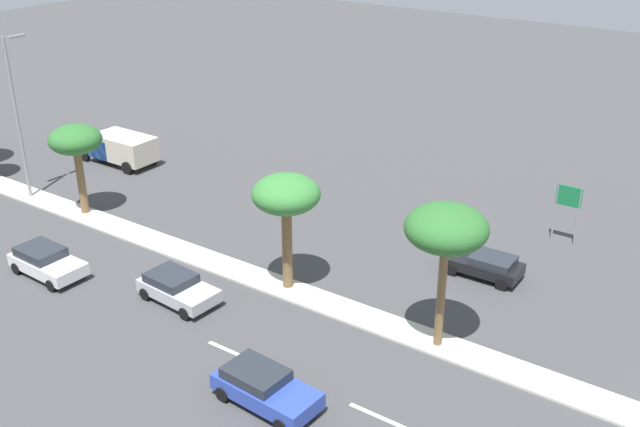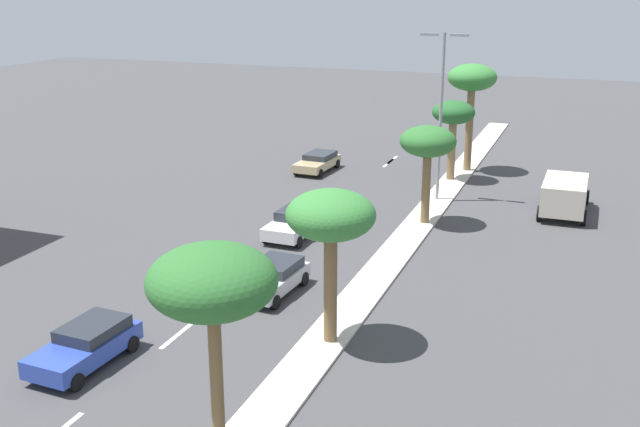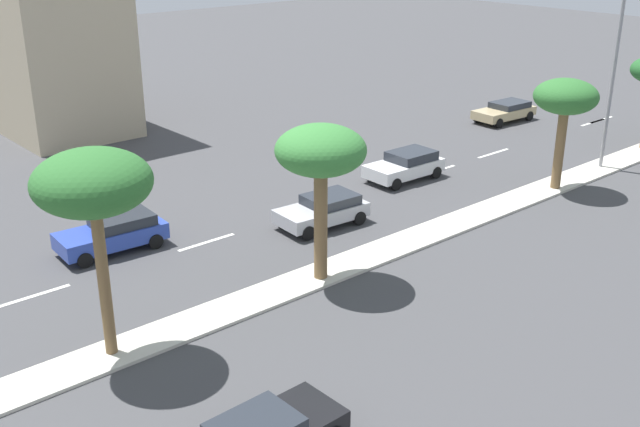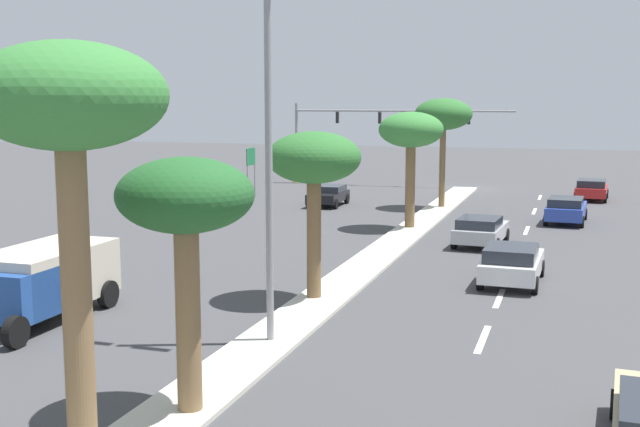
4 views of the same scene
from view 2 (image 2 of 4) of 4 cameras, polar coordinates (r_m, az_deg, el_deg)
name	(u,v)px [view 2 (image 2 of 4)]	position (r m, az deg, el deg)	size (l,w,h in m)	color
ground_plane	(373,282)	(35.64, 3.96, -5.15)	(160.00, 160.00, 0.00)	#424244
median_curb	(412,232)	(42.55, 6.93, -1.35)	(1.80, 68.84, 0.12)	beige
lane_stripe_near	(179,334)	(31.19, -10.50, -8.84)	(0.20, 2.80, 0.01)	silver
lane_stripe_center	(314,224)	(43.75, -0.45, -0.77)	(0.20, 2.80, 0.01)	silver
lane_stripe_inboard	(342,201)	(48.21, 1.66, 0.95)	(0.20, 2.80, 0.01)	silver
lane_stripe_right	(388,163)	(58.32, 5.15, 3.80)	(0.20, 2.80, 0.01)	silver
lane_stripe_front	(392,160)	(59.32, 5.43, 4.02)	(0.20, 2.80, 0.01)	silver
palm_tree_rear	(212,284)	(20.56, -8.08, -5.27)	(3.56, 3.56, 6.72)	brown
palm_tree_right	(331,219)	(28.07, 0.81, -0.40)	(3.36, 3.36, 6.02)	brown
palm_tree_near	(428,144)	(42.88, 8.09, 5.20)	(3.15, 3.15, 5.60)	brown
palm_tree_trailing	(472,81)	(55.41, 11.33, 9.71)	(3.45, 3.45, 7.65)	olive
palm_tree_leading	(453,115)	(52.88, 9.97, 7.25)	(2.90, 2.90, 5.46)	olive
street_lamp_rear	(441,104)	(47.51, 9.08, 8.08)	(2.90, 0.24, 10.32)	gray
sedan_blue_trailing	(86,344)	(29.42, -17.12, -9.36)	(2.29, 4.51, 1.45)	#2D47AD
sedan_white_leading	(295,223)	(41.46, -1.91, -0.68)	(2.21, 4.36, 1.47)	silver
sedan_silver_right	(272,277)	(34.25, -3.60, -4.76)	(2.35, 4.25, 1.37)	#B2B2B7
sedan_tan_inboard	(318,162)	(55.49, -0.17, 3.91)	(2.28, 4.63, 1.29)	tan
box_truck	(565,193)	(47.60, 17.89, 1.44)	(2.72, 5.81, 2.18)	#234C99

